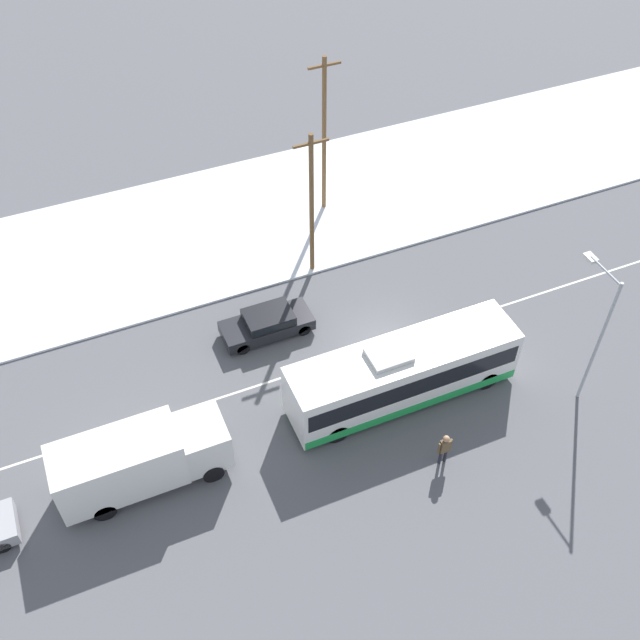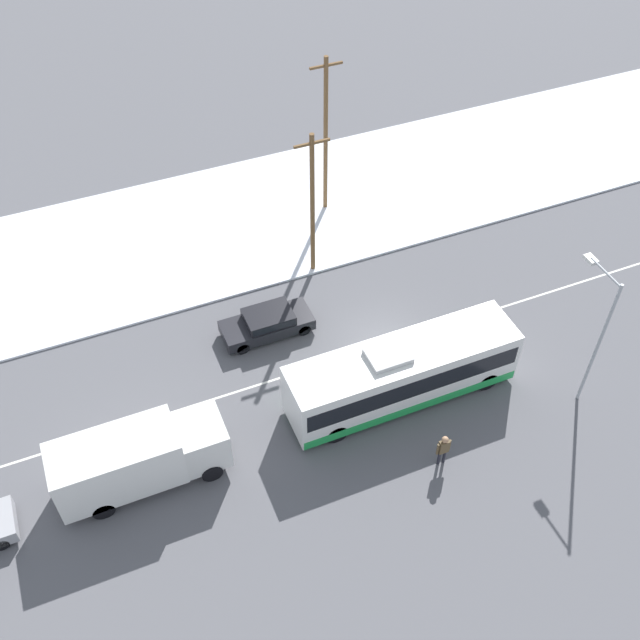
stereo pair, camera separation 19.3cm
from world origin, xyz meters
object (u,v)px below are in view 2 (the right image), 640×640
Objects in this scene: pedestrian_at_stop at (444,447)px; utility_pole_snowlot at (326,135)px; box_truck at (137,458)px; streetlamp at (597,324)px; sedan_car at (268,322)px; city_bus at (402,373)px; utility_pole_roadside at (312,204)px.

utility_pole_snowlot is at bearing 82.59° from pedestrian_at_stop.
streetlamp reaches higher than box_truck.
streetlamp is at bearing 142.67° from sedan_car.
streetlamp reaches higher than sedan_car.
pedestrian_at_stop is (-0.02, -3.90, -0.46)m from city_bus.
box_truck is 1.56× the size of sedan_car.
utility_pole_snowlot is (-5.11, 16.99, 0.43)m from streetlamp.
utility_pole_roadside reaches higher than streetlamp.
box_truck is at bearing 179.55° from city_bus.
streetlamp is 14.55m from utility_pole_roadside.
utility_pole_snowlot is at bearing 80.68° from city_bus.
utility_pole_roadside is 0.89× the size of utility_pole_snowlot.
pedestrian_at_stop is at bearing 112.70° from sedan_car.
sedan_car is at bearing -137.95° from utility_pole_roadside.
sedan_car is at bearing 142.67° from streetlamp.
utility_pole_roadside is at bearing -137.95° from sedan_car.
box_truck is 19.70m from streetlamp.
streetlamp is at bearing -73.27° from utility_pole_snowlot.
utility_pole_snowlot is at bearing 60.10° from utility_pole_roadside.
utility_pole_roadside reaches higher than box_truck.
city_bus reaches higher than box_truck.
box_truck is 12.49m from pedestrian_at_stop.
city_bus is 11.84m from box_truck.
utility_pole_snowlot is (2.71, 4.71, 0.53)m from utility_pole_roadside.
streetlamp is at bearing -57.51° from utility_pole_roadside.
utility_pole_roadside is (-0.39, 9.45, 2.79)m from city_bus.
city_bus is 8.46m from streetlamp.
streetlamp is (7.46, 1.07, 3.35)m from pedestrian_at_stop.
streetlamp is at bearing -20.85° from city_bus.
sedan_car is 0.63× the size of streetlamp.
city_bus is 9.86m from utility_pole_roadside.
streetlamp is 17.75m from utility_pole_snowlot.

